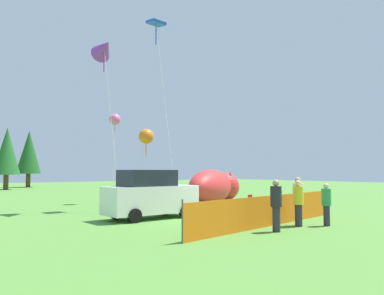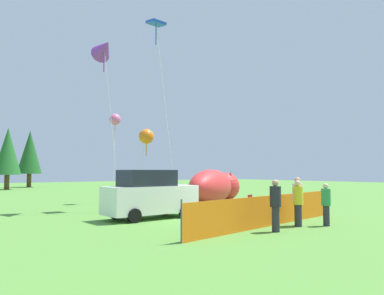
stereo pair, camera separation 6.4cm
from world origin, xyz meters
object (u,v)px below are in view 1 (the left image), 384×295
Objects in this scene: spectator_in_yellow_shirt at (276,203)px; kite_blue_box at (156,27)px; spectator_in_red_shirt at (326,203)px; kite_purple_delta at (104,48)px; parked_car at (150,195)px; spectator_in_white_shirt at (298,201)px; inflatable_cat at (214,188)px; kite_pink_octopus at (115,120)px; spectator_in_blue_shirt at (298,199)px; kite_orange_flower at (146,137)px; folding_chair at (252,202)px.

kite_blue_box is at bearing 83.35° from spectator_in_yellow_shirt.
kite_purple_delta is (-4.64, 10.17, 7.82)m from spectator_in_red_shirt.
spectator_in_white_shirt is (3.19, -5.60, -0.09)m from parked_car.
kite_purple_delta is at bearing 172.93° from kite_blue_box.
kite_pink_octopus is (-5.14, 4.21, 4.54)m from inflatable_cat.
kite_purple_delta is (-1.97, 9.86, 7.72)m from spectator_in_yellow_shirt.
spectator_in_blue_shirt is (-4.14, -9.56, -0.00)m from inflatable_cat.
spectator_in_red_shirt is at bearing -138.85° from inflatable_cat.
spectator_in_yellow_shirt is 14.94m from kite_pink_octopus.
parked_car is 0.72× the size of kite_pink_octopus.
kite_blue_box reaches higher than parked_car.
spectator_in_red_shirt is at bearing -65.46° from kite_purple_delta.
parked_car is 2.28× the size of spectator_in_blue_shirt.
spectator_in_blue_shirt is 1.08m from spectator_in_red_shirt.
inflatable_cat is 0.75× the size of kite_purple_delta.
kite_pink_octopus reaches higher than spectator_in_red_shirt.
parked_car reaches higher than spectator_in_red_shirt.
spectator_in_white_shirt is at bearing -86.77° from kite_pink_octopus.
kite_blue_box is (1.11, 9.48, 9.53)m from spectator_in_yellow_shirt.
spectator_in_red_shirt is at bearing -87.42° from kite_orange_flower.
spectator_in_blue_shirt is at bearing 37.28° from spectator_in_white_shirt.
kite_purple_delta is at bearing 95.81° from parked_car.
spectator_in_yellow_shirt is (1.51, -5.87, -0.06)m from parked_car.
spectator_in_blue_shirt is 13.14m from kite_blue_box.
parked_car is at bearing -119.86° from kite_orange_flower.
kite_orange_flower reaches higher than spectator_in_red_shirt.
kite_orange_flower reaches higher than folding_chair.
inflatable_cat is 1.45× the size of kite_orange_flower.
spectator_in_blue_shirt is 1.03× the size of spectator_in_yellow_shirt.
spectator_in_blue_shirt is at bearing -91.07° from kite_orange_flower.
kite_blue_box is (-0.58, 9.21, 9.56)m from spectator_in_white_shirt.
spectator_in_red_shirt is 0.18× the size of kite_purple_delta.
inflatable_cat reaches higher than spectator_in_red_shirt.
parked_car is 4.97× the size of folding_chair.
parked_car is 2.42× the size of spectator_in_white_shirt.
folding_chair is 11.42m from kite_blue_box.
spectator_in_red_shirt is 0.28× the size of kite_pink_octopus.
inflatable_cat reaches higher than spectator_in_blue_shirt.
spectator_in_yellow_shirt is at bearing -151.89° from inflatable_cat.
spectator_in_white_shirt is at bearing -92.05° from kite_orange_flower.
spectator_in_yellow_shirt is at bearing -93.60° from kite_pink_octopus.
spectator_in_blue_shirt is 12.20m from kite_orange_flower.
inflatable_cat is at bearing 66.56° from spectator_in_blue_shirt.
spectator_in_white_shirt is at bearing -86.42° from kite_blue_box.
kite_purple_delta reaches higher than spectator_in_yellow_shirt.
spectator_in_white_shirt is 1.07× the size of spectator_in_red_shirt.
parked_car reaches higher than spectator_in_white_shirt.
kite_blue_box is at bearing -157.78° from folding_chair.
spectator_in_yellow_shirt is (-1.89, -0.43, -0.03)m from spectator_in_blue_shirt.
kite_purple_delta is (-0.47, 3.99, 7.66)m from parked_car.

